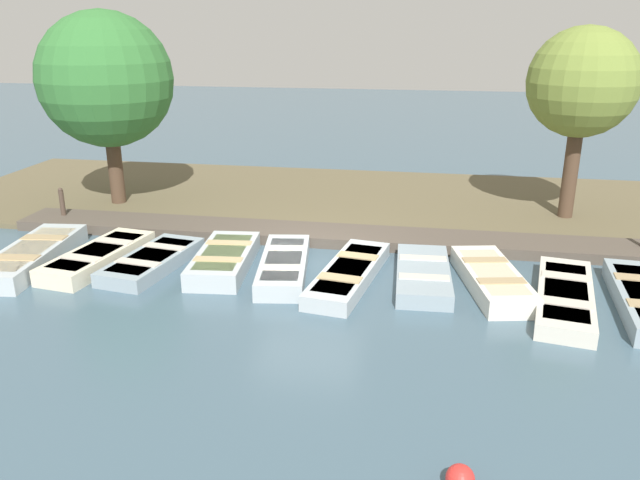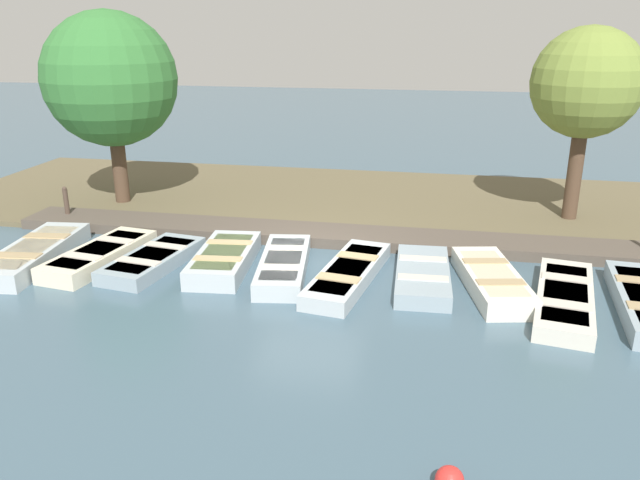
% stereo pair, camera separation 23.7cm
% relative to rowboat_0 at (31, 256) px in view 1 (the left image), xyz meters
% --- Properties ---
extents(ground_plane, '(80.00, 80.00, 0.00)m').
position_rel_rowboat_0_xyz_m(ground_plane, '(-1.26, 6.11, -0.22)').
color(ground_plane, '#425B6B').
extents(shore_bank, '(8.00, 24.00, 0.14)m').
position_rel_rowboat_0_xyz_m(shore_bank, '(-6.26, 6.11, -0.15)').
color(shore_bank, brown).
rests_on(shore_bank, ground_plane).
extents(dock_walkway, '(1.32, 15.94, 0.26)m').
position_rel_rowboat_0_xyz_m(dock_walkway, '(-2.81, 6.11, -0.09)').
color(dock_walkway, '#51473D').
rests_on(dock_walkway, ground_plane).
extents(rowboat_0, '(3.59, 1.48, 0.44)m').
position_rel_rowboat_0_xyz_m(rowboat_0, '(0.00, 0.00, 0.00)').
color(rowboat_0, '#B2BCC1').
rests_on(rowboat_0, ground_plane).
extents(rowboat_1, '(3.17, 1.47, 0.39)m').
position_rel_rowboat_0_xyz_m(rowboat_1, '(-0.26, 1.49, -0.03)').
color(rowboat_1, beige).
rests_on(rowboat_1, ground_plane).
extents(rowboat_2, '(2.93, 1.51, 0.34)m').
position_rel_rowboat_0_xyz_m(rowboat_2, '(-0.29, 2.77, -0.05)').
color(rowboat_2, '#8C9EA8').
rests_on(rowboat_2, ground_plane).
extents(rowboat_3, '(2.89, 1.38, 0.44)m').
position_rel_rowboat_0_xyz_m(rowboat_3, '(-0.52, 4.37, -0.00)').
color(rowboat_3, '#B2BCC1').
rests_on(rowboat_3, ground_plane).
extents(rowboat_4, '(3.24, 1.41, 0.39)m').
position_rel_rowboat_0_xyz_m(rowboat_4, '(-0.47, 5.74, -0.02)').
color(rowboat_4, '#B2BCC1').
rests_on(rowboat_4, ground_plane).
extents(rowboat_5, '(3.61, 1.49, 0.34)m').
position_rel_rowboat_0_xyz_m(rowboat_5, '(-0.29, 7.20, -0.05)').
color(rowboat_5, '#B2BCC1').
rests_on(rowboat_5, ground_plane).
extents(rowboat_6, '(2.93, 1.22, 0.35)m').
position_rel_rowboat_0_xyz_m(rowboat_6, '(-0.51, 8.74, -0.05)').
color(rowboat_6, '#8C9EA8').
rests_on(rowboat_6, ground_plane).
extents(rowboat_7, '(3.17, 1.61, 0.41)m').
position_rel_rowboat_0_xyz_m(rowboat_7, '(-0.43, 10.14, -0.01)').
color(rowboat_7, silver).
rests_on(rowboat_7, ground_plane).
extents(rowboat_8, '(3.65, 1.62, 0.34)m').
position_rel_rowboat_0_xyz_m(rowboat_8, '(0.15, 11.48, -0.05)').
color(rowboat_8, beige).
rests_on(rowboat_8, ground_plane).
extents(mooring_post_near, '(0.13, 0.13, 1.02)m').
position_rel_rowboat_0_xyz_m(mooring_post_near, '(-2.91, -0.95, 0.30)').
color(mooring_post_near, '#47382D').
rests_on(mooring_post_near, ground_plane).
extents(buoy, '(0.34, 0.34, 0.34)m').
position_rel_rowboat_0_xyz_m(buoy, '(5.74, 9.28, -0.05)').
color(buoy, red).
rests_on(buoy, ground_plane).
extents(park_tree_far_left, '(3.76, 3.76, 5.57)m').
position_rel_rowboat_0_xyz_m(park_tree_far_left, '(-4.78, -0.30, 3.45)').
color(park_tree_far_left, '#4C3828').
rests_on(park_tree_far_left, ground_plane).
extents(park_tree_left, '(2.83, 2.83, 5.16)m').
position_rel_rowboat_0_xyz_m(park_tree_left, '(-5.54, 12.52, 3.48)').
color(park_tree_left, '#4C3828').
rests_on(park_tree_left, ground_plane).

